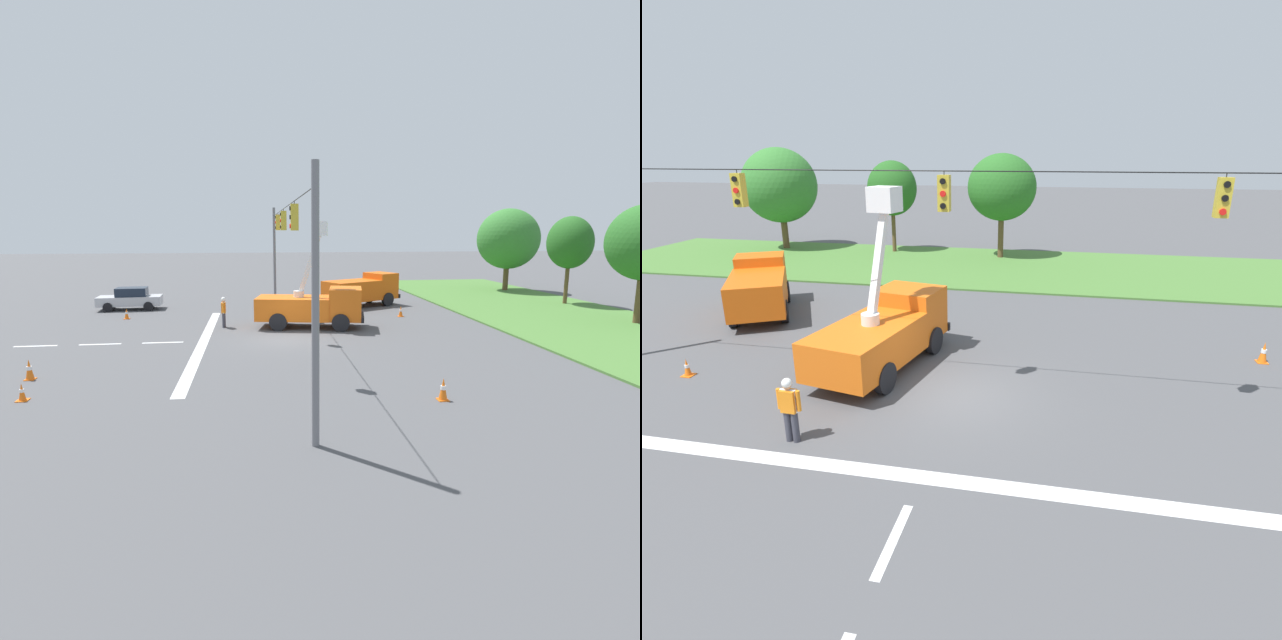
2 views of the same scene
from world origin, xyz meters
TOP-DOWN VIEW (x-y plane):
  - ground_plane at (0.00, 0.00)m, footprint 200.00×200.00m
  - grass_verge at (0.00, 18.00)m, footprint 56.00×12.00m
  - lane_markings at (0.00, -5.63)m, footprint 17.60×15.25m
  - signal_gantry at (-0.04, -0.00)m, footprint 26.20×0.33m
  - tree_far_west at (-18.04, 21.36)m, footprint 5.40×5.50m
  - tree_west at (-9.40, 21.65)m, footprint 3.58×3.06m
  - utility_truck_bucket_lift at (-2.96, 1.79)m, footprint 3.49×6.47m
  - utility_truck_support_near at (-10.62, 6.32)m, footprint 4.77×6.16m
  - sedan_silver at (-11.16, -10.26)m, footprint 2.12×4.40m
  - road_worker at (-3.66, -3.33)m, footprint 0.65×0.26m
  - traffic_cone_foreground_left at (10.03, 4.61)m, footprint 0.36×0.36m
  - traffic_cone_foreground_right at (8.30, -9.20)m, footprint 0.36×0.36m
  - traffic_cone_mid_left at (5.83, -9.98)m, footprint 0.36×0.36m
  - traffic_cone_mid_right at (-5.88, 7.86)m, footprint 0.36×0.36m
  - traffic_cone_near_bucket at (-9.13, -0.40)m, footprint 0.36×0.36m
  - traffic_cone_lane_edge_a at (-7.24, -9.62)m, footprint 0.36×0.36m

SIDE VIEW (x-z plane):
  - ground_plane at x=0.00m, z-range 0.00..0.00m
  - lane_markings at x=0.00m, z-range 0.00..0.01m
  - grass_verge at x=0.00m, z-range 0.00..0.10m
  - traffic_cone_near_bucket at x=-9.13m, z-range -0.02..0.59m
  - traffic_cone_foreground_right at x=8.30m, z-range -0.02..0.59m
  - traffic_cone_lane_edge_a at x=-7.24m, z-range -0.01..0.67m
  - traffic_cone_mid_right at x=-5.88m, z-range -0.01..0.70m
  - traffic_cone_foreground_left at x=10.03m, z-range 0.00..0.76m
  - traffic_cone_mid_left at x=5.83m, z-range 0.00..0.79m
  - sedan_silver at x=-11.16m, z-range 0.01..1.57m
  - road_worker at x=-3.66m, z-range 0.11..1.88m
  - utility_truck_support_near at x=-10.62m, z-range 0.07..2.45m
  - utility_truck_bucket_lift at x=-2.96m, z-range -1.68..4.36m
  - signal_gantry at x=-0.04m, z-range 0.83..8.03m
  - tree_west at x=-9.40m, z-range 1.34..7.90m
  - tree_far_west at x=-18.04m, z-range 1.01..8.47m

